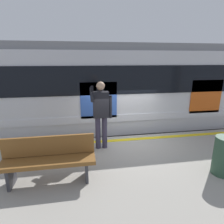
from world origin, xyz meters
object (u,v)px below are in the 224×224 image
at_px(bench, 49,158).
at_px(trash_bin, 224,156).
at_px(train_carriage, 142,86).
at_px(passenger, 101,110).
at_px(handbag, 87,145).

height_order(bench, trash_bin, bench).
bearing_deg(train_carriage, bench, 50.45).
xyz_separation_m(passenger, bench, (1.18, 1.27, -0.58)).
distance_m(train_carriage, handbag, 3.69).
bearing_deg(train_carriage, trash_bin, 96.48).
height_order(train_carriage, bench, train_carriage).
bearing_deg(passenger, handbag, 14.68).
distance_m(train_carriage, bench, 4.96).
distance_m(handbag, bench, 1.44).
relative_size(train_carriage, passenger, 5.90).
xyz_separation_m(train_carriage, bench, (3.11, 3.76, -0.85)).
relative_size(handbag, trash_bin, 0.40).
xyz_separation_m(train_carriage, handbag, (2.34, 2.60, -1.19)).
bearing_deg(bench, passenger, -132.81).
relative_size(passenger, bench, 1.02).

